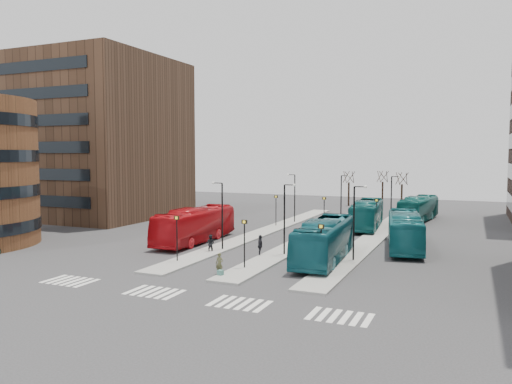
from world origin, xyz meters
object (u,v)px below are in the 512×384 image
at_px(suitcase, 220,274).
at_px(commuter_b, 260,246).
at_px(red_bus, 195,225).
at_px(teal_bus_c, 405,231).
at_px(teal_bus_a, 325,240).
at_px(commuter_a, 210,243).
at_px(commuter_c, 299,249).
at_px(teal_bus_b, 367,214).
at_px(traveller, 219,264).
at_px(teal_bus_d, 419,209).

bearing_deg(suitcase, commuter_b, 111.81).
height_order(red_bus, teal_bus_c, red_bus).
relative_size(teal_bus_a, teal_bus_c, 1.03).
relative_size(commuter_a, commuter_c, 0.90).
bearing_deg(teal_bus_c, red_bus, -175.56).
bearing_deg(teal_bus_a, commuter_b, -179.53).
distance_m(teal_bus_b, commuter_c, 19.98).
xyz_separation_m(teal_bus_c, commuter_b, (-10.91, -8.55, -0.75)).
relative_size(suitcase, red_bus, 0.04).
distance_m(teal_bus_c, traveller, 19.21).
distance_m(suitcase, teal_bus_b, 28.27).
bearing_deg(teal_bus_c, commuter_a, -160.13).
relative_size(traveller, commuter_c, 0.88).
bearing_deg(commuter_a, teal_bus_d, -122.08).
distance_m(teal_bus_a, traveller, 9.52).
height_order(suitcase, teal_bus_b, teal_bus_b).
relative_size(commuter_b, commuter_c, 1.03).
bearing_deg(teal_bus_d, teal_bus_b, -109.51).
height_order(teal_bus_b, traveller, teal_bus_b).
distance_m(teal_bus_b, commuter_b, 20.70).
bearing_deg(commuter_c, teal_bus_d, -173.53).
xyz_separation_m(teal_bus_d, commuter_b, (-10.08, -29.56, -0.69)).
bearing_deg(traveller, commuter_a, 118.58).
bearing_deg(traveller, teal_bus_b, 74.04).
relative_size(teal_bus_d, commuter_a, 7.23).
height_order(suitcase, teal_bus_c, teal_bus_c).
bearing_deg(teal_bus_c, traveller, -134.56).
distance_m(teal_bus_a, commuter_b, 5.65).
xyz_separation_m(suitcase, teal_bus_c, (10.70, 16.31, 1.43)).
height_order(teal_bus_c, commuter_b, teal_bus_c).
height_order(commuter_a, commuter_c, commuter_c).
height_order(suitcase, red_bus, red_bus).
relative_size(teal_bus_a, commuter_a, 7.69).
bearing_deg(teal_bus_b, teal_bus_d, 57.94).
xyz_separation_m(teal_bus_d, commuter_c, (-6.65, -29.42, -0.72)).
height_order(suitcase, commuter_a, commuter_a).
distance_m(commuter_b, commuter_c, 3.43).
xyz_separation_m(teal_bus_a, traveller, (-5.79, -7.50, -0.94)).
relative_size(red_bus, teal_bus_c, 1.03).
distance_m(red_bus, teal_bus_d, 31.84).
xyz_separation_m(teal_bus_b, teal_bus_c, (5.75, -11.49, 0.01)).
distance_m(red_bus, teal_bus_c, 20.14).
bearing_deg(teal_bus_b, commuter_a, -121.00).
bearing_deg(traveller, red_bus, 123.01).
bearing_deg(teal_bus_b, commuter_c, -99.75).
xyz_separation_m(red_bus, teal_bus_b, (13.83, 16.21, -0.05)).
bearing_deg(traveller, teal_bus_c, 49.83).
height_order(teal_bus_b, commuter_c, teal_bus_b).
xyz_separation_m(teal_bus_c, traveller, (-11.13, -15.63, -0.89)).
distance_m(teal_bus_a, teal_bus_b, 19.62).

